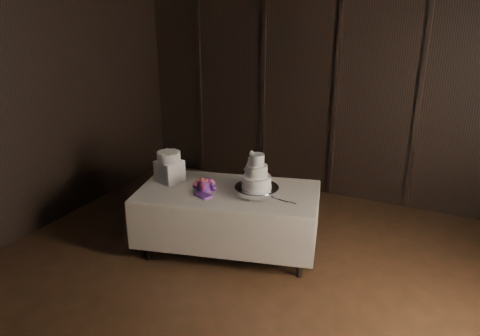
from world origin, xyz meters
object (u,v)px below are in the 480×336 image
object	(u,v)px
cake_stand	(257,191)
wedding_cake	(254,174)
display_table	(228,218)
bouquet	(205,186)
box_pedestal	(170,171)
small_cake	(169,156)

from	to	relation	value
cake_stand	wedding_cake	bearing A→B (deg)	-150.26
display_table	bouquet	size ratio (longest dim) A/B	5.33
display_table	box_pedestal	size ratio (longest dim) A/B	8.41
display_table	small_cake	xyz separation A→B (m)	(-0.74, -0.05, 0.65)
display_table	wedding_cake	bearing A→B (deg)	-10.37
wedding_cake	cake_stand	bearing A→B (deg)	48.05
display_table	cake_stand	world-z (taller)	cake_stand
wedding_cake	bouquet	size ratio (longest dim) A/B	0.91
bouquet	display_table	bearing A→B (deg)	35.34
wedding_cake	small_cake	xyz separation A→B (m)	(-1.04, -0.07, 0.07)
cake_stand	wedding_cake	distance (m)	0.20
cake_stand	small_cake	distance (m)	1.10
wedding_cake	bouquet	world-z (taller)	wedding_cake
cake_stand	box_pedestal	xyz separation A→B (m)	(-1.07, -0.09, 0.08)
box_pedestal	small_cake	world-z (taller)	small_cake
box_pedestal	wedding_cake	bearing A→B (deg)	3.86
wedding_cake	small_cake	world-z (taller)	wedding_cake
display_table	bouquet	xyz separation A→B (m)	(-0.21, -0.15, 0.41)
bouquet	small_cake	bearing A→B (deg)	169.10
display_table	bouquet	world-z (taller)	bouquet
bouquet	cake_stand	bearing A→B (deg)	18.98
bouquet	box_pedestal	world-z (taller)	box_pedestal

